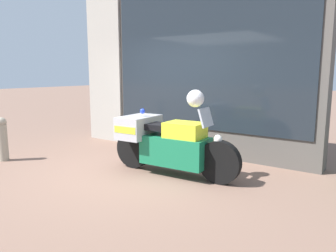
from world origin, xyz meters
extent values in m
plane|color=#7A5B4C|center=(0.00, 0.00, 0.00)|extent=(60.00, 60.00, 0.00)
cube|color=#56514C|center=(0.00, 2.00, 1.90)|extent=(5.60, 0.40, 3.79)
cube|color=#A39E93|center=(-2.27, 2.03, 1.90)|extent=(1.07, 0.55, 3.79)
cube|color=#1E262D|center=(0.50, 1.79, 1.95)|extent=(4.30, 0.02, 2.79)
cube|color=slate|center=(0.46, 2.01, 0.28)|extent=(4.08, 0.30, 0.55)
cube|color=silver|center=(0.46, 2.15, 1.24)|extent=(4.08, 0.02, 1.42)
cube|color=beige|center=(0.46, 2.01, 1.94)|extent=(4.08, 0.30, 0.02)
cube|color=#195623|center=(-0.97, 2.01, 1.98)|extent=(0.18, 0.04, 0.06)
cube|color=#B7B2A8|center=(-0.02, 2.01, 1.98)|extent=(0.18, 0.04, 0.06)
cube|color=#C68E19|center=(0.93, 2.01, 1.98)|extent=(0.18, 0.04, 0.06)
cube|color=navy|center=(1.88, 2.01, 1.98)|extent=(0.18, 0.04, 0.06)
cube|color=#2866B7|center=(-0.48, 1.94, 0.69)|extent=(0.19, 0.02, 0.27)
cube|color=orange|center=(1.40, 1.94, 0.69)|extent=(0.19, 0.03, 0.27)
cylinder|color=black|center=(1.59, 0.43, 0.34)|extent=(0.68, 0.18, 0.67)
cylinder|color=black|center=(-0.06, 0.33, 0.34)|extent=(0.68, 0.18, 0.67)
cube|color=#19754C|center=(0.81, 0.38, 0.42)|extent=(1.15, 0.57, 0.47)
cube|color=yellow|center=(0.98, 0.39, 0.76)|extent=(0.64, 0.48, 0.28)
cube|color=black|center=(0.55, 0.36, 0.79)|extent=(0.67, 0.41, 0.10)
cube|color=#B7B7BC|center=(0.06, 0.33, 0.75)|extent=(0.54, 0.81, 0.38)
cube|color=yellow|center=(0.06, 0.33, 0.75)|extent=(0.49, 0.82, 0.11)
cube|color=#B2BCC6|center=(1.34, 0.41, 1.01)|extent=(0.14, 0.36, 0.29)
sphere|color=white|center=(1.55, 0.43, 0.69)|extent=(0.14, 0.14, 0.14)
sphere|color=blue|center=(0.14, 0.34, 1.03)|extent=(0.09, 0.09, 0.09)
sphere|color=white|center=(1.16, 0.40, 1.29)|extent=(0.27, 0.27, 0.27)
cylinder|color=gray|center=(-2.42, -0.79, 0.35)|extent=(0.17, 0.17, 0.70)
sphere|color=gray|center=(-2.42, -0.79, 0.76)|extent=(0.18, 0.18, 0.18)
camera|label=1|loc=(3.75, -3.98, 1.70)|focal=35.00mm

